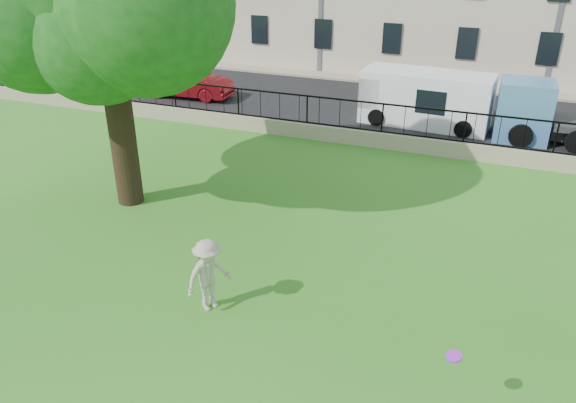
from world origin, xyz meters
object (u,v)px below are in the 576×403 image
at_px(red_sedan, 188,82).
at_px(white_van, 426,99).
at_px(blue_truck, 573,115).
at_px(man, 208,275).
at_px(frisbee, 454,356).

xyz_separation_m(red_sedan, white_van, (11.50, 0.00, 0.38)).
bearing_deg(blue_truck, red_sedan, 176.92).
height_order(man, blue_truck, blue_truck).
bearing_deg(man, white_van, 18.21).
bearing_deg(blue_truck, frisbee, -101.55).
relative_size(frisbee, red_sedan, 0.06).
bearing_deg(white_van, red_sedan, -176.02).
xyz_separation_m(man, white_van, (2.35, 14.71, 0.26)).
relative_size(man, blue_truck, 0.31).
relative_size(man, white_van, 0.32).
xyz_separation_m(red_sedan, blue_truck, (17.11, -0.44, 0.43)).
xyz_separation_m(man, frisbee, (5.26, -1.16, 0.40)).
bearing_deg(blue_truck, white_van, 173.92).
height_order(red_sedan, blue_truck, blue_truck).
distance_m(man, white_van, 14.89).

